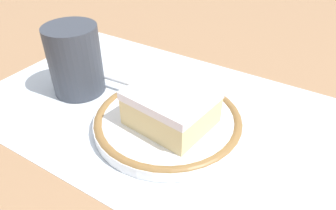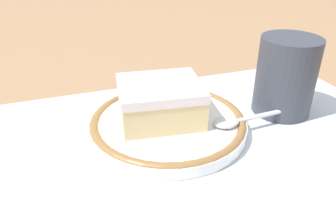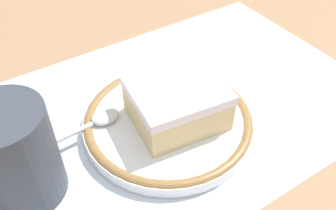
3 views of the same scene
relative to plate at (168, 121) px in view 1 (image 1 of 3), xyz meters
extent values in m
plane|color=#9E7551|center=(0.01, -0.02, -0.01)|extent=(2.40, 2.40, 0.00)
cube|color=silver|center=(0.01, -0.02, -0.01)|extent=(0.56, 0.32, 0.00)
cylinder|color=white|center=(0.00, 0.00, 0.00)|extent=(0.19, 0.19, 0.01)
torus|color=olive|center=(0.00, 0.00, 0.00)|extent=(0.19, 0.19, 0.01)
cube|color=beige|center=(-0.01, 0.01, 0.02)|extent=(0.10, 0.09, 0.04)
cube|color=white|center=(-0.01, 0.01, 0.05)|extent=(0.11, 0.10, 0.01)
ellipsoid|color=silver|center=(0.06, -0.04, 0.01)|extent=(0.03, 0.03, 0.01)
cylinder|color=silver|center=(0.13, -0.03, 0.01)|extent=(0.11, 0.01, 0.01)
cylinder|color=#383D47|center=(0.16, 0.00, 0.04)|extent=(0.08, 0.08, 0.10)
cylinder|color=#B7722D|center=(0.16, 0.00, 0.01)|extent=(0.07, 0.07, 0.03)
cube|color=white|center=(-0.18, 0.02, -0.01)|extent=(0.12, 0.14, 0.00)
camera|label=1|loc=(-0.17, 0.27, 0.26)|focal=33.63mm
camera|label=2|loc=(-0.11, -0.33, 0.21)|focal=35.01mm
camera|label=3|loc=(0.16, 0.25, 0.30)|focal=39.52mm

